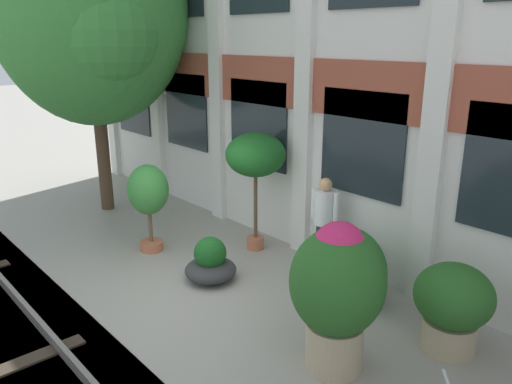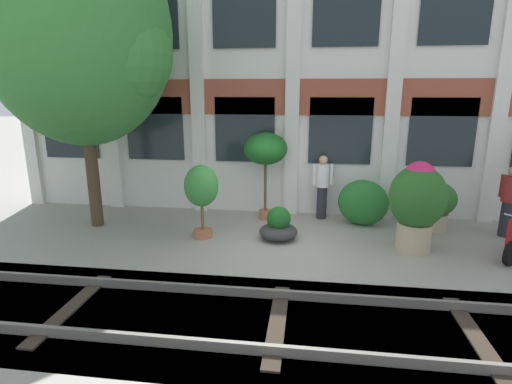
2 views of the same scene
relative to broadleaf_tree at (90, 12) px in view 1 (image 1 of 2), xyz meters
name	(u,v)px [view 1 (image 1 of 2)]	position (x,y,z in m)	size (l,w,h in m)	color
ground_plane	(188,294)	(4.72, -0.94, -4.40)	(80.00, 80.00, 0.00)	#9E998E
apartment_facade	(317,45)	(4.72, 1.92, -0.65)	(15.32, 0.64, 7.52)	silver
broadleaf_tree	(90,12)	(0.00, 0.00, 0.00)	(4.35, 4.14, 7.03)	#4C3826
potted_plant_low_pan	(256,157)	(4.10, 1.05, -2.60)	(1.10, 1.10, 2.25)	#B76647
potted_plant_wide_bowl	(210,263)	(4.56, -0.37, -4.11)	(0.86, 0.86, 0.75)	#333333
potted_plant_ribbed_drum	(337,287)	(7.42, -0.62, -3.31)	(1.14, 1.14, 1.89)	tan
potted_plant_tall_urn	(148,193)	(2.83, -0.48, -3.26)	(0.76, 0.76, 1.67)	#B76647
potted_plant_glazed_jar	(453,303)	(8.18, 0.76, -3.74)	(0.99, 0.99, 1.19)	tan
resident_watching_tracks	(324,222)	(5.56, 1.31, -3.51)	(0.53, 0.34, 1.66)	#282833
topiary_hedge	(355,265)	(6.55, 0.90, -3.83)	(1.23, 0.70, 1.14)	#236B28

